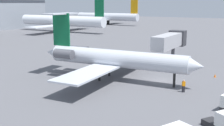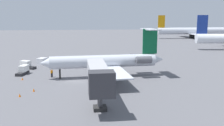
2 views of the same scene
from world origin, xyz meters
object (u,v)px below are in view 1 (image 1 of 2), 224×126
at_px(regional_jet, 111,57).
at_px(traffic_cone_far, 215,76).
at_px(ground_crew_marshaller, 184,86).
at_px(jet_bridge, 171,41).
at_px(parked_airliner_east_mid, 62,21).
at_px(parked_airliner_east_end, 107,17).

bearing_deg(regional_jet, traffic_cone_far, -55.75).
bearing_deg(ground_crew_marshaller, regional_jet, 85.64).
relative_size(regional_jet, jet_bridge, 2.03).
distance_m(regional_jet, ground_crew_marshaller, 12.05).
bearing_deg(jet_bridge, ground_crew_marshaller, -155.58).
relative_size(regional_jet, ground_crew_marshaller, 15.56).
xyz_separation_m(regional_jet, parked_airliner_east_mid, (55.08, 56.68, 1.00)).
xyz_separation_m(ground_crew_marshaller, parked_airliner_east_mid, (55.98, 68.43, 3.53)).
xyz_separation_m(traffic_cone_far, parked_airliner_east_end, (89.41, 75.27, 4.00)).
height_order(regional_jet, jet_bridge, regional_jet).
distance_m(ground_crew_marshaller, parked_airliner_east_mid, 88.48).
height_order(ground_crew_marshaller, traffic_cone_far, ground_crew_marshaller).
height_order(jet_bridge, ground_crew_marshaller, jet_bridge).
relative_size(regional_jet, traffic_cone_far, 47.80).
height_order(ground_crew_marshaller, parked_airliner_east_end, parked_airliner_east_end).
bearing_deg(ground_crew_marshaller, parked_airliner_east_end, 36.33).
relative_size(ground_crew_marshaller, parked_airliner_east_end, 0.04).
distance_m(regional_jet, traffic_cone_far, 16.89).
height_order(jet_bridge, traffic_cone_far, jet_bridge).
xyz_separation_m(jet_bridge, parked_airliner_east_end, (81.04, 64.84, 0.04)).
distance_m(parked_airliner_east_mid, parked_airliner_east_end, 43.94).
bearing_deg(jet_bridge, parked_airliner_east_end, 38.67).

